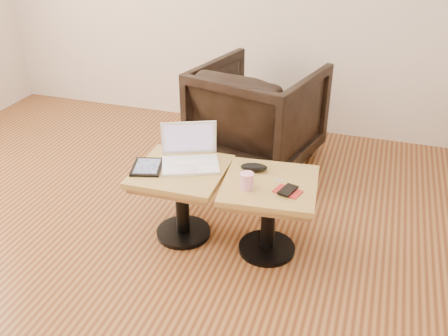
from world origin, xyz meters
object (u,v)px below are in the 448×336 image
(side_table_left, at_px, (181,186))
(laptop, at_px, (190,156))
(armchair, at_px, (258,114))
(striped_cup, at_px, (247,181))
(side_table_right, at_px, (269,200))

(side_table_left, bearing_deg, laptop, 70.05)
(armchair, bearing_deg, striped_cup, 116.28)
(side_table_right, distance_m, armchair, 1.15)
(side_table_left, relative_size, laptop, 1.29)
(striped_cup, bearing_deg, armchair, 101.92)
(laptop, bearing_deg, striped_cup, -47.54)
(side_table_left, relative_size, side_table_right, 0.93)
(laptop, distance_m, armchair, 1.04)
(armchair, bearing_deg, side_table_right, 122.46)
(side_table_left, bearing_deg, side_table_right, -0.17)
(side_table_right, height_order, laptop, laptop)
(side_table_left, relative_size, armchair, 0.61)
(side_table_right, distance_m, striped_cup, 0.22)
(laptop, distance_m, striped_cup, 0.43)
(striped_cup, bearing_deg, side_table_left, 167.50)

